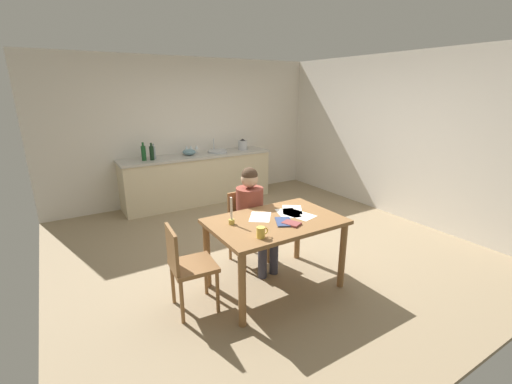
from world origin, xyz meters
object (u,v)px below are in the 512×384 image
object	(u,v)px
stovetop_kettle	(243,145)
book_magazine	(291,224)
chair_at_table	(246,223)
candlestick	(232,217)
mixing_bowl	(189,152)
bottle_wine_red	(154,152)
chair_side_empty	(187,265)
wine_glass_near_sink	(197,147)
bottle_oil	(144,153)
wine_glass_back_left	(187,148)
coffee_mug	(261,232)
sink_unit	(217,151)
wine_glass_by_kettle	(191,148)
person_seated	(253,212)
dining_table	(275,230)
book_cookery	(284,222)
bottle_vinegar	(152,153)

from	to	relation	value
stovetop_kettle	book_magazine	bearing A→B (deg)	-111.76
chair_at_table	candlestick	size ratio (longest dim) A/B	3.09
mixing_bowl	bottle_wine_red	bearing A→B (deg)	-178.92
chair_side_empty	mixing_bowl	xyz separation A→B (m)	(1.21, 3.05, 0.47)
chair_side_empty	wine_glass_near_sink	distance (m)	3.50
bottle_oil	wine_glass_back_left	distance (m)	0.84
coffee_mug	sink_unit	world-z (taller)	sink_unit
chair_at_table	sink_unit	distance (m)	2.59
bottle_oil	wine_glass_by_kettle	world-z (taller)	bottle_oil
bottle_wine_red	mixing_bowl	bearing A→B (deg)	1.08
person_seated	bottle_wine_red	xyz separation A→B (m)	(-0.40, 2.60, 0.33)
person_seated	sink_unit	world-z (taller)	person_seated
book_magazine	bottle_wine_red	bearing A→B (deg)	73.84
coffee_mug	dining_table	bearing A→B (deg)	38.80
coffee_mug	wine_glass_near_sink	distance (m)	3.64
book_magazine	bottle_oil	distance (m)	3.32
chair_at_table	bottle_wine_red	distance (m)	2.54
dining_table	book_magazine	distance (m)	0.23
book_magazine	bottle_oil	bearing A→B (deg)	77.15
chair_at_table	wine_glass_near_sink	xyz separation A→B (m)	(0.43, 2.58, 0.53)
chair_side_empty	bottle_oil	world-z (taller)	bottle_oil
person_seated	chair_side_empty	size ratio (longest dim) A/B	1.38
chair_side_empty	book_magazine	distance (m)	1.07
wine_glass_by_kettle	wine_glass_back_left	distance (m)	0.08
person_seated	coffee_mug	distance (m)	0.92
chair_side_empty	wine_glass_by_kettle	xyz separation A→B (m)	(1.29, 3.16, 0.53)
dining_table	candlestick	xyz separation A→B (m)	(-0.43, 0.13, 0.19)
dining_table	mixing_bowl	world-z (taller)	mixing_bowl
book_cookery	wine_glass_by_kettle	size ratio (longest dim) A/B	1.55
sink_unit	coffee_mug	bearing A→B (deg)	-109.23
person_seated	stovetop_kettle	bearing A→B (deg)	62.77
chair_side_empty	wine_glass_near_sink	world-z (taller)	wine_glass_near_sink
book_cookery	wine_glass_back_left	bearing A→B (deg)	113.10
wine_glass_by_kettle	bottle_vinegar	bearing A→B (deg)	-164.77
bottle_oil	bottle_wine_red	world-z (taller)	bottle_oil
dining_table	bottle_vinegar	distance (m)	3.10
coffee_mug	bottle_wine_red	world-z (taller)	bottle_wine_red
bottle_vinegar	wine_glass_back_left	distance (m)	0.72
candlestick	bottle_oil	world-z (taller)	bottle_oil
coffee_mug	book_cookery	distance (m)	0.42
dining_table	bottle_vinegar	bearing A→B (deg)	97.63
wine_glass_by_kettle	candlestick	bearing A→B (deg)	-104.32
bottle_vinegar	wine_glass_near_sink	world-z (taller)	bottle_vinegar
coffee_mug	book_magazine	distance (m)	0.43
book_cookery	stovetop_kettle	distance (m)	3.49
book_cookery	chair_side_empty	bearing A→B (deg)	-164.67
book_cookery	candlestick	bearing A→B (deg)	-179.75
book_magazine	wine_glass_by_kettle	size ratio (longest dim) A/B	1.09
bottle_vinegar	wine_glass_by_kettle	bearing A→B (deg)	15.23
wine_glass_by_kettle	chair_at_table	bearing A→B (deg)	-97.03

